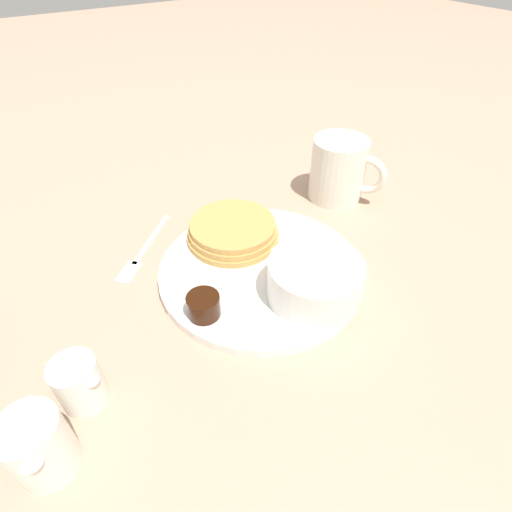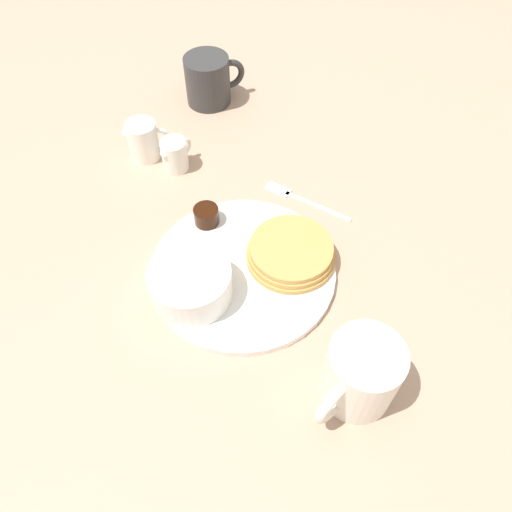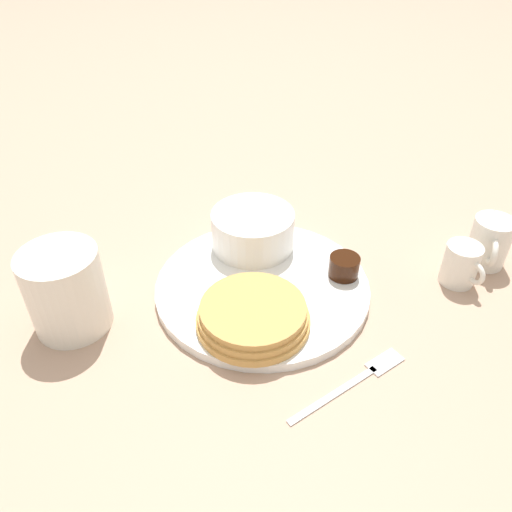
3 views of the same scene
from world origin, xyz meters
name	(u,v)px [view 1 (image 1 of 3)]	position (x,y,z in m)	size (l,w,h in m)	color
ground_plane	(261,273)	(0.00, 0.00, 0.00)	(4.00, 4.00, 0.00)	tan
plate	(261,270)	(0.00, 0.00, 0.01)	(0.27, 0.27, 0.01)	white
pancake_stack	(233,231)	(0.00, 0.07, 0.03)	(0.13, 0.13, 0.03)	tan
bowl	(315,279)	(0.02, -0.08, 0.04)	(0.11, 0.11, 0.05)	white
syrup_cup	(204,306)	(-0.10, -0.03, 0.03)	(0.04, 0.04, 0.03)	black
butter_ramekin	(319,300)	(0.02, -0.10, 0.03)	(0.05, 0.05, 0.04)	white
coffee_mug	(339,170)	(0.21, 0.09, 0.05)	(0.09, 0.12, 0.10)	silver
creamer_pitcher_near	(78,382)	(-0.24, -0.06, 0.03)	(0.05, 0.06, 0.06)	white
creamer_pitcher_far	(38,445)	(-0.29, -0.10, 0.03)	(0.05, 0.08, 0.07)	white
fork	(141,254)	(-0.12, 0.12, 0.00)	(0.12, 0.12, 0.00)	silver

